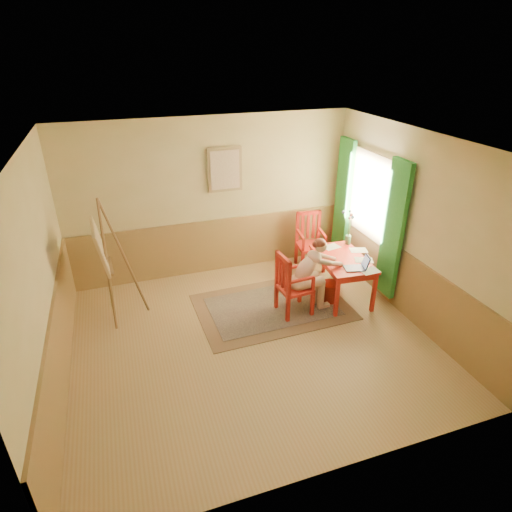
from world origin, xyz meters
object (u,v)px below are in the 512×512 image
object	(u,v)px
chair_back	(310,241)
laptop	(358,266)
table	(342,263)
easel	(104,251)
figure	(310,272)
chair_left	(292,284)

from	to	relation	value
chair_back	laptop	bearing A→B (deg)	-86.77
table	laptop	distance (m)	0.42
laptop	easel	world-z (taller)	easel
table	easel	bearing A→B (deg)	171.09
figure	easel	world-z (taller)	easel
laptop	table	bearing A→B (deg)	95.57
chair_left	easel	distance (m)	2.83
table	figure	world-z (taller)	figure
table	chair_back	world-z (taller)	chair_back
table	figure	size ratio (longest dim) A/B	1.04
chair_back	easel	bearing A→B (deg)	-171.16
figure	easel	xyz separation A→B (m)	(-2.95, 0.75, 0.49)
table	chair_left	distance (m)	1.00
chair_left	laptop	distance (m)	1.06
chair_back	easel	distance (m)	3.67
table	chair_left	xyz separation A→B (m)	(-0.97, -0.20, -0.11)
figure	laptop	xyz separation A→B (m)	(0.71, -0.21, 0.10)
chair_back	laptop	xyz separation A→B (m)	(0.09, -1.52, 0.23)
figure	easel	bearing A→B (deg)	165.70
table	chair_back	size ratio (longest dim) A/B	1.18
chair_left	chair_back	world-z (taller)	chair_back
laptop	easel	bearing A→B (deg)	165.21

